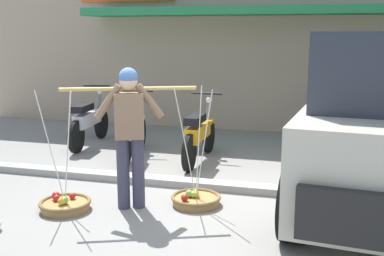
{
  "coord_description": "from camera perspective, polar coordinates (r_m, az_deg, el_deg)",
  "views": [
    {
      "loc": [
        1.92,
        -5.34,
        2.1
      ],
      "look_at": [
        0.27,
        0.6,
        0.85
      ],
      "focal_mm": 44.58,
      "sensor_mm": 36.0,
      "label": 1
    }
  ],
  "objects": [
    {
      "name": "motorcycle_third_in_row",
      "position": [
        7.75,
        0.86,
        -0.8
      ],
      "size": [
        0.54,
        1.82,
        1.09
      ],
      "color": "black",
      "rests_on": "ground"
    },
    {
      "name": "motorcycle_second_in_row",
      "position": [
        8.12,
        -7.05,
        -0.32
      ],
      "size": [
        0.56,
        1.8,
        1.09
      ],
      "color": "black",
      "rests_on": "ground"
    },
    {
      "name": "storefront_building",
      "position": [
        12.62,
        9.66,
        11.31
      ],
      "size": [
        13.0,
        6.0,
        4.2
      ],
      "color": "tan",
      "rests_on": "ground"
    },
    {
      "name": "fruit_basket_left_side",
      "position": [
        5.94,
        0.43,
        -8.45
      ],
      "size": [
        0.62,
        0.62,
        1.45
      ],
      "color": "#9E7542",
      "rests_on": "ground"
    },
    {
      "name": "fruit_basket_right_side",
      "position": [
        5.97,
        -14.97,
        -8.75
      ],
      "size": [
        0.62,
        0.62,
        1.45
      ],
      "color": "#9E7542",
      "rests_on": "ground"
    },
    {
      "name": "motorcycle_nearest_shop",
      "position": [
        9.09,
        -12.27,
        0.75
      ],
      "size": [
        0.54,
        1.82,
        1.09
      ],
      "color": "black",
      "rests_on": "ground"
    },
    {
      "name": "sidewalk_curb",
      "position": [
        6.66,
        -2.02,
        -6.48
      ],
      "size": [
        20.0,
        0.24,
        0.1
      ],
      "primitive_type": "cube",
      "color": "gray",
      "rests_on": "ground"
    },
    {
      "name": "ground_plane",
      "position": [
        6.04,
        -4.04,
        -8.88
      ],
      "size": [
        90.0,
        90.0,
        0.0
      ],
      "primitive_type": "plane",
      "color": "gray"
    },
    {
      "name": "fruit_vendor",
      "position": [
        5.65,
        -7.48,
        -0.08
      ],
      "size": [
        1.48,
        0.64,
        1.7
      ],
      "color": "#38384C",
      "rests_on": "ground"
    }
  ]
}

